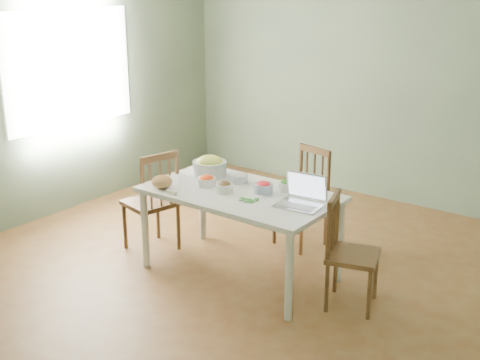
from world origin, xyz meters
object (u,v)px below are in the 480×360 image
Objects in this scene: dining_table at (240,233)px; bowl_squash at (210,166)px; chair_far at (301,198)px; chair_right at (353,253)px; laptop at (299,192)px; chair_left at (150,200)px; bread_boule at (162,182)px.

dining_table is 5.25× the size of bowl_squash.
chair_right is at bearing -26.71° from chair_far.
bowl_squash reaches higher than chair_right.
laptop is at bearing -47.80° from chair_far.
chair_left is (-1.04, -0.91, 0.02)m from chair_far.
chair_left is at bearing -175.36° from dining_table.
chair_left is at bearing 77.64° from chair_right.
chair_right is 1.52m from bowl_squash.
bowl_squash is (-1.47, 0.10, 0.39)m from chair_right.
chair_left is 5.64× the size of bread_boule.
dining_table is 0.68m from bowl_squash.
bread_boule is (0.39, -0.23, 0.32)m from chair_left.
bowl_squash is (-0.47, 0.19, 0.46)m from dining_table.
laptop reaches higher than bowl_squash.
dining_table is at bearing 77.79° from chair_right.
laptop is (0.48, -0.84, 0.40)m from chair_far.
dining_table is at bearing 28.57° from bread_boule.
bread_boule is 0.50× the size of laptop.
chair_right is 0.61m from laptop.
chair_far is at bearing 113.90° from laptop.
bowl_squash is at bearing 78.96° from bread_boule.
chair_left is 1.57m from laptop.
dining_table is 1.00m from chair_right.
bread_boule is at bearing -107.51° from chair_far.
bread_boule is at bearing 71.61° from chair_left.
dining_table is at bearing -21.84° from bowl_squash.
dining_table is 0.78m from bread_boule.
bread_boule is 0.51m from bowl_squash.
bowl_squash is 0.88× the size of laptop.
chair_left is at bearing -126.60° from chair_far.
chair_right is 5.18× the size of bread_boule.
chair_left reaches higher than dining_table.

